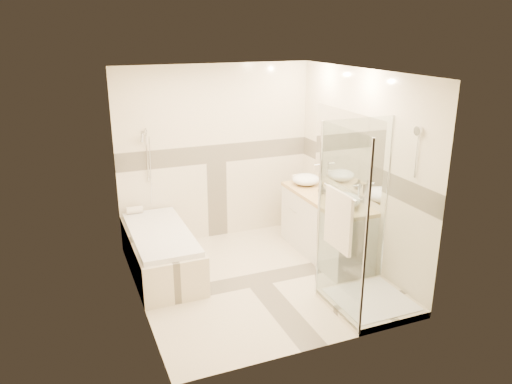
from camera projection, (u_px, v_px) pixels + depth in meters
name	position (u px, v px, depth m)	size (l,w,h in m)	color
room	(260.00, 181.00, 5.78)	(2.82, 3.02, 2.52)	beige
bathtub	(161.00, 250.00, 6.25)	(0.75, 1.70, 0.56)	beige
vanity	(325.00, 226.00, 6.68)	(0.58, 1.62, 0.85)	silver
shower_enclosure	(360.00, 264.00, 5.43)	(0.96, 0.93, 2.04)	beige
vessel_sink_near	(306.00, 179.00, 7.00)	(0.39, 0.39, 0.15)	white
vessel_sink_far	(343.00, 200.00, 6.14)	(0.43, 0.43, 0.17)	white
faucet_near	(320.00, 172.00, 7.05)	(0.12, 0.03, 0.29)	silver
faucet_far	(358.00, 193.00, 6.19)	(0.11, 0.03, 0.27)	silver
amenity_bottle_a	(330.00, 192.00, 6.41)	(0.08, 0.09, 0.19)	black
amenity_bottle_b	(322.00, 189.00, 6.60)	(0.11, 0.11, 0.14)	black
folded_towels	(300.00, 179.00, 7.16)	(0.14, 0.24, 0.08)	white
rolled_towel	(135.00, 210.00, 6.74)	(0.10, 0.10, 0.21)	white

